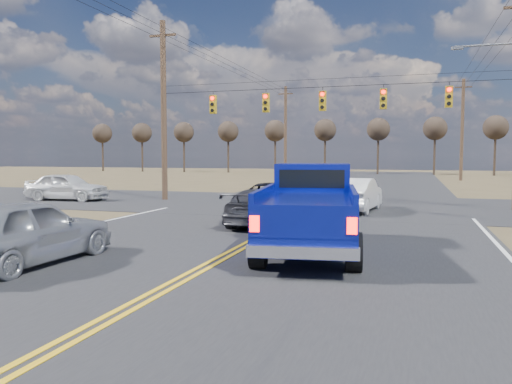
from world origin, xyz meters
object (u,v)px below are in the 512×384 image
(pickup_truck, at_px, (311,210))
(cross_car_west, at_px, (67,187))
(silver_suv, at_px, (24,231))
(black_suv, at_px, (275,201))
(dgrey_car_queue, at_px, (262,207))
(white_car_queue, at_px, (356,195))

(pickup_truck, distance_m, cross_car_west, 19.09)
(silver_suv, relative_size, cross_car_west, 1.02)
(black_suv, relative_size, cross_car_west, 1.15)
(silver_suv, relative_size, black_suv, 0.88)
(pickup_truck, distance_m, silver_suv, 7.04)
(silver_suv, height_order, dgrey_car_queue, silver_suv)
(pickup_truck, xyz_separation_m, silver_suv, (-6.02, -3.64, -0.33))
(black_suv, bearing_deg, dgrey_car_queue, 86.32)
(black_suv, bearing_deg, cross_car_west, -21.36)
(white_car_queue, bearing_deg, black_suv, 58.39)
(white_car_queue, height_order, cross_car_west, cross_car_west)
(dgrey_car_queue, xyz_separation_m, cross_car_west, (-13.28, 6.01, 0.12))
(silver_suv, distance_m, white_car_queue, 14.91)
(pickup_truck, xyz_separation_m, cross_car_west, (-15.97, 10.46, -0.34))
(black_suv, bearing_deg, white_car_queue, -130.80)
(silver_suv, xyz_separation_m, cross_car_west, (-9.95, 14.09, -0.01))
(silver_suv, distance_m, dgrey_car_queue, 8.75)
(pickup_truck, xyz_separation_m, white_car_queue, (0.13, 9.95, -0.36))
(silver_suv, xyz_separation_m, dgrey_car_queue, (3.33, 8.09, -0.13))
(pickup_truck, relative_size, cross_car_west, 1.40)
(pickup_truck, bearing_deg, cross_car_west, 138.32)
(pickup_truck, distance_m, dgrey_car_queue, 5.22)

